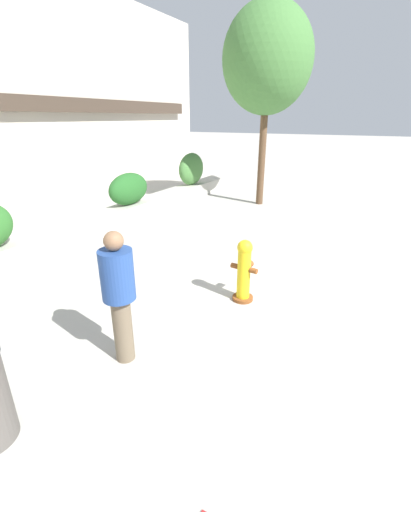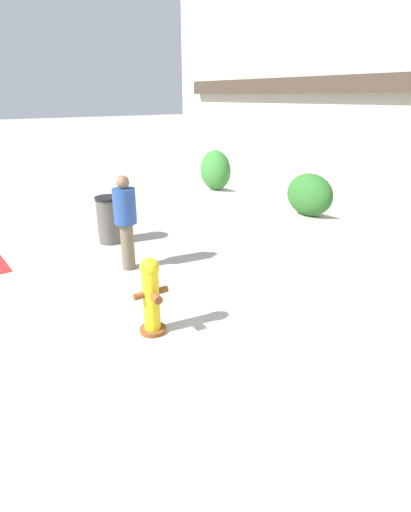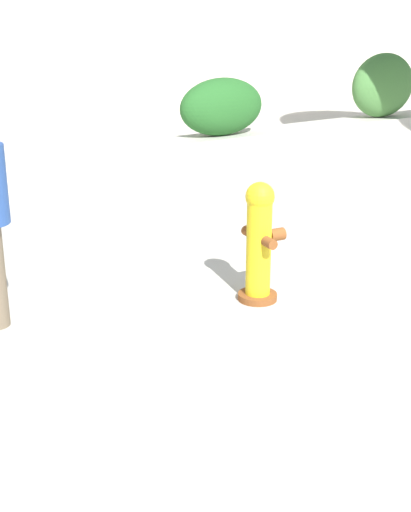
{
  "view_description": "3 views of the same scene",
  "coord_description": "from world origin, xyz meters",
  "px_view_note": "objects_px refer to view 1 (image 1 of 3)",
  "views": [
    {
      "loc": [
        -5.57,
        -0.71,
        2.91
      ],
      "look_at": [
        -0.2,
        2.18,
        0.42
      ],
      "focal_mm": 24.0,
      "sensor_mm": 36.0,
      "label": 1
    },
    {
      "loc": [
        3.42,
        -1.1,
        2.98
      ],
      "look_at": [
        -0.73,
        2.07,
        0.89
      ],
      "focal_mm": 28.0,
      "sensor_mm": 36.0,
      "label": 2
    },
    {
      "loc": [
        -4.34,
        -3.52,
        2.51
      ],
      "look_at": [
        -1.17,
        1.34,
        0.45
      ],
      "focal_mm": 50.0,
      "sensor_mm": 36.0,
      "label": 3
    }
  ],
  "objects_px": {
    "fire_hydrant": "(244,270)",
    "street_tree": "(268,60)",
    "hedge_bush_2": "(129,189)",
    "hedge_bush_3": "(191,169)",
    "pedestrian": "(119,290)"
  },
  "relations": [
    {
      "from": "hedge_bush_2",
      "to": "fire_hydrant",
      "type": "xyz_separation_m",
      "value": [
        -2.89,
        -4.83,
        -0.4
      ]
    },
    {
      "from": "hedge_bush_3",
      "to": "hedge_bush_2",
      "type": "bearing_deg",
      "value": 180.0
    },
    {
      "from": "hedge_bush_2",
      "to": "street_tree",
      "type": "xyz_separation_m",
      "value": [
        3.89,
        -2.66,
        3.59
      ]
    },
    {
      "from": "hedge_bush_3",
      "to": "pedestrian",
      "type": "bearing_deg",
      "value": -154.78
    },
    {
      "from": "hedge_bush_3",
      "to": "fire_hydrant",
      "type": "height_order",
      "value": "hedge_bush_3"
    },
    {
      "from": "fire_hydrant",
      "to": "pedestrian",
      "type": "xyz_separation_m",
      "value": [
        -2.15,
        0.75,
        0.44
      ]
    },
    {
      "from": "hedge_bush_3",
      "to": "pedestrian",
      "type": "distance_m",
      "value": 9.57
    },
    {
      "from": "fire_hydrant",
      "to": "street_tree",
      "type": "bearing_deg",
      "value": 17.72
    },
    {
      "from": "fire_hydrant",
      "to": "street_tree",
      "type": "height_order",
      "value": "street_tree"
    },
    {
      "from": "hedge_bush_2",
      "to": "fire_hydrant",
      "type": "distance_m",
      "value": 5.64
    },
    {
      "from": "hedge_bush_2",
      "to": "hedge_bush_3",
      "type": "xyz_separation_m",
      "value": [
        3.63,
        0.0,
        0.13
      ]
    },
    {
      "from": "hedge_bush_3",
      "to": "pedestrian",
      "type": "height_order",
      "value": "pedestrian"
    },
    {
      "from": "fire_hydrant",
      "to": "hedge_bush_3",
      "type": "bearing_deg",
      "value": 36.55
    },
    {
      "from": "hedge_bush_3",
      "to": "street_tree",
      "type": "bearing_deg",
      "value": -84.3
    },
    {
      "from": "hedge_bush_2",
      "to": "fire_hydrant",
      "type": "bearing_deg",
      "value": -120.9
    }
  ]
}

